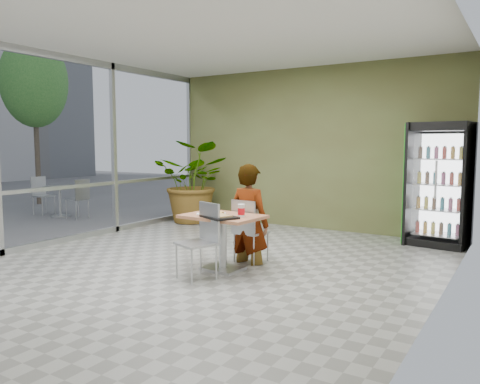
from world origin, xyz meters
name	(u,v)px	position (x,y,z in m)	size (l,w,h in m)	color
ground	(206,266)	(0.00, 0.00, 0.00)	(7.00, 7.00, 0.00)	gray
room_envelope	(205,151)	(0.00, 0.00, 1.60)	(6.00, 7.00, 3.20)	beige
storefront_frame	(62,149)	(-3.00, 0.00, 1.60)	(0.10, 7.00, 3.20)	#A5A8AA
dining_table	(223,231)	(0.32, -0.06, 0.54)	(1.07, 0.79, 0.75)	#A06344
chair_far	(247,226)	(0.40, 0.44, 0.53)	(0.44, 0.44, 0.91)	#A5A8AA
chair_near	(203,234)	(0.31, -0.49, 0.56)	(0.54, 0.55, 0.95)	#A5A8AA
seated_woman	(249,224)	(0.41, 0.49, 0.56)	(0.63, 0.41, 1.72)	black
pizza_plate	(218,212)	(0.20, 0.00, 0.77)	(0.28, 0.22, 0.03)	silver
soda_cup	(241,211)	(0.62, -0.07, 0.83)	(0.09, 0.09, 0.17)	silver
napkin_stack	(202,214)	(0.07, -0.18, 0.76)	(0.13, 0.13, 0.02)	silver
cafeteria_tray	(219,217)	(0.43, -0.29, 0.76)	(0.46, 0.33, 0.03)	black
beverage_fridge	(439,184)	(2.50, 3.14, 1.02)	(1.01, 0.82, 2.04)	black
potted_plant	(195,182)	(-2.35, 2.83, 0.88)	(1.58, 1.36, 1.75)	#266127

